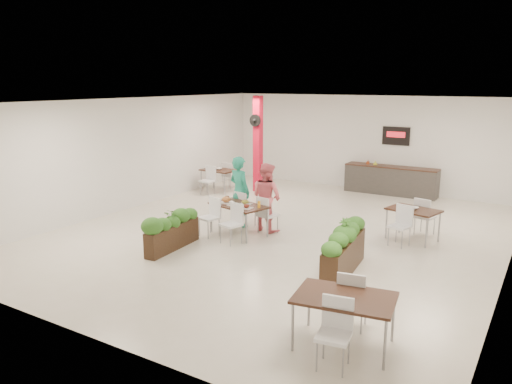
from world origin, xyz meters
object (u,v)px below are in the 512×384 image
Objects in this scene: red_column at (258,143)px; planter_right at (344,248)px; planter_left at (172,228)px; side_table_c at (345,304)px; main_table at (238,209)px; side_table_a at (219,173)px; service_counter at (391,180)px; side_table_b at (413,214)px; diner_woman at (267,197)px; diner_man at (240,191)px.

red_column is 7.74m from planter_right.
red_column is 1.81× the size of planter_left.
main_table is at bearing 129.98° from side_table_c.
planter_right is at bearing -33.06° from side_table_a.
side_table_a is at bearing -153.07° from service_counter.
side_table_c is (4.16, -3.63, 0.00)m from main_table.
red_column is 6.56m from side_table_b.
planter_right is (2.73, -1.72, -0.34)m from diner_woman.
side_table_a is at bearing 143.06° from planter_right.
planter_right is 1.29× the size of side_table_a.
service_counter reaches higher than diner_woman.
planter_right is at bearing -87.88° from side_table_b.
main_table is at bearing -64.28° from red_column.
service_counter is (4.00, 1.86, -1.15)m from red_column.
planter_right is (3.80, 0.59, 0.02)m from planter_left.
side_table_c is (7.41, -7.37, 0.01)m from side_table_a.
service_counter is 1.75× the size of diner_woman.
diner_man is 3.95m from planter_right.
side_table_b is at bearing -67.60° from service_counter.
side_table_a and side_table_c have the same top height.
planter_left is at bearing 80.07° from diner_woman.
main_table and side_table_c have the same top height.
side_table_b is 1.00× the size of side_table_c.
main_table is 0.89× the size of planter_right.
side_table_c is (4.81, -1.96, 0.15)m from planter_left.
service_counter is 1.82× the size of side_table_a.
side_table_c is at bearing -68.39° from planter_right.
diner_man is (-0.39, 0.65, 0.27)m from main_table.
service_counter is at bearing 30.81° from side_table_a.
planter_left is 0.83× the size of planter_right.
red_column is at bearing -50.42° from diner_man.
diner_woman is 0.81× the size of planter_right.
service_counter is 4.95m from side_table_b.
service_counter is at bearing 126.31° from side_table_b.
diner_woman is 2.58m from planter_left.
red_column is at bearing -155.00° from service_counter.
planter_right is at bearing 162.54° from diner_woman.
main_table is 1.80m from planter_left.
side_table_a is (-2.59, 5.40, 0.13)m from planter_left.
red_column is 1.07× the size of service_counter.
main_table is at bearing -140.94° from side_table_b.
service_counter reaches higher than diner_man.
side_table_c is (0.42, -5.38, 0.01)m from side_table_b.
side_table_b is (1.89, -4.57, 0.13)m from service_counter.
diner_woman is at bearing 57.80° from main_table.
service_counter is at bearing 72.60° from planter_left.
diner_man is 6.25m from side_table_c.
diner_woman reaches higher than side_table_a.
main_table is 1.12× the size of side_table_b.
diner_man is 1.03× the size of planter_left.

